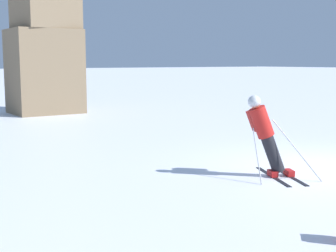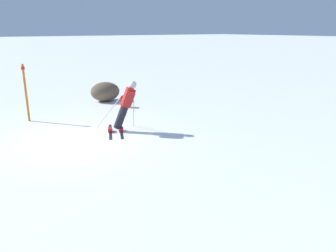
{
  "view_description": "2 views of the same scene",
  "coord_description": "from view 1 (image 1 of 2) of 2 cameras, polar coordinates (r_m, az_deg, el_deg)",
  "views": [
    {
      "loc": [
        -8.58,
        -6.51,
        2.36
      ],
      "look_at": [
        -1.89,
        3.38,
        0.71
      ],
      "focal_mm": 50.0,
      "sensor_mm": 36.0,
      "label": 1
    },
    {
      "loc": [
        3.17,
        9.6,
        3.31
      ],
      "look_at": [
        -1.93,
        2.25,
        0.65
      ],
      "focal_mm": 35.0,
      "sensor_mm": 36.0,
      "label": 2
    }
  ],
  "objects": [
    {
      "name": "ground_plane",
      "position": [
        11.03,
        18.34,
        -4.89
      ],
      "size": [
        300.0,
        300.0,
        0.0
      ],
      "primitive_type": "plane",
      "color": "white"
    },
    {
      "name": "skier",
      "position": [
        9.71,
        11.69,
        -0.67
      ],
      "size": [
        1.37,
        1.72,
        1.73
      ],
      "rotation": [
        0.0,
        0.0,
        -0.42
      ],
      "color": "black",
      "rests_on": "ground"
    },
    {
      "name": "rock_pillar",
      "position": [
        22.31,
        -14.99,
        13.22
      ],
      "size": [
        2.98,
        2.62,
        10.83
      ],
      "color": "#7A664C",
      "rests_on": "ground"
    }
  ]
}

